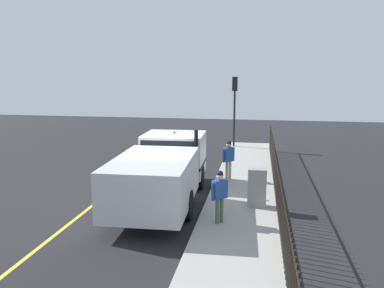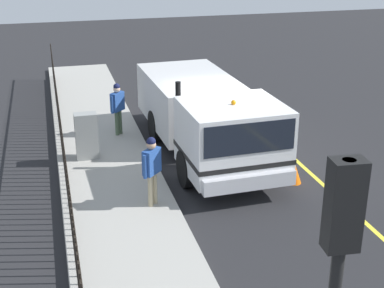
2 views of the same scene
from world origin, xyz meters
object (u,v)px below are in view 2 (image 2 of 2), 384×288
worker_standing (152,164)px  traffic_cone (294,172)px  work_truck (208,116)px  pedestrian_distant (118,103)px  utility_cabinet (87,136)px  traffic_light_near (335,285)px

worker_standing → traffic_cone: size_ratio=2.90×
work_truck → traffic_cone: work_truck is taller
worker_standing → pedestrian_distant: worker_standing is taller
utility_cabinet → traffic_light_near: bearing=97.9°
work_truck → pedestrian_distant: (2.22, -2.19, -0.13)m
pedestrian_distant → work_truck: bearing=91.1°
traffic_light_near → traffic_cone: size_ratio=7.37×
work_truck → traffic_cone: (-1.69, 2.12, -0.99)m
work_truck → traffic_cone: size_ratio=12.25×
traffic_cone → utility_cabinet: bearing=-27.9°
utility_cabinet → traffic_cone: (-5.00, 2.64, -0.51)m
pedestrian_distant → traffic_cone: size_ratio=2.82×
traffic_light_near → traffic_cone: traffic_light_near is taller
work_truck → traffic_light_near: 10.57m
worker_standing → traffic_cone: worker_standing is taller
work_truck → worker_standing: (2.10, 2.66, -0.11)m
work_truck → utility_cabinet: work_truck is taller
traffic_light_near → pedestrian_distant: bearing=96.9°
work_truck → traffic_cone: 2.89m
work_truck → pedestrian_distant: size_ratio=4.35×
pedestrian_distant → utility_cabinet: bearing=12.5°
worker_standing → traffic_light_near: (-0.28, 7.58, 1.98)m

